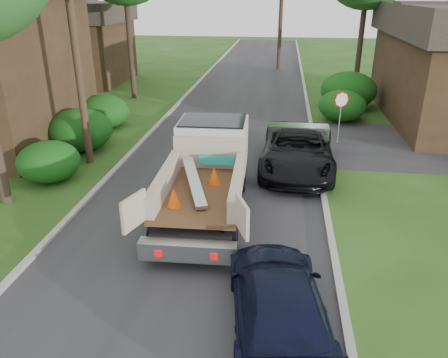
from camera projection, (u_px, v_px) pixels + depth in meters
ground at (194, 229)px, 13.39m from camera, size 120.00×120.00×0.00m
road at (232, 132)px, 22.48m from camera, size 8.00×90.00×0.02m
curb_left at (155, 128)px, 22.95m from camera, size 0.20×90.00×0.12m
curb_right at (313, 134)px, 21.96m from camera, size 0.20×90.00×0.12m
stop_sign at (341, 107)px, 20.23m from camera, size 0.71×0.32×2.48m
utility_pole at (74, 35)px, 16.52m from camera, size 2.42×1.25×10.00m
house_left_far at (77, 42)px, 33.81m from camera, size 7.56×7.56×6.00m
hedge_left_a at (49, 161)px, 16.56m from camera, size 2.34×2.34×1.53m
hedge_left_b at (80, 130)px, 19.71m from camera, size 2.86×2.86×1.87m
hedge_left_c at (104, 112)px, 22.96m from camera, size 2.60×2.60×1.70m
hedge_right_a at (342, 106)px, 24.17m from camera, size 2.60×2.60×1.70m
hedge_right_b at (349, 90)px, 26.71m from camera, size 3.38×3.38×2.21m
flatbed_truck at (209, 163)px, 14.69m from camera, size 3.16×6.82×2.55m
black_pickup at (298, 149)px, 17.56m from camera, size 3.03×6.20×1.70m
navy_suv at (278, 301)px, 9.23m from camera, size 2.65×5.11×1.41m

